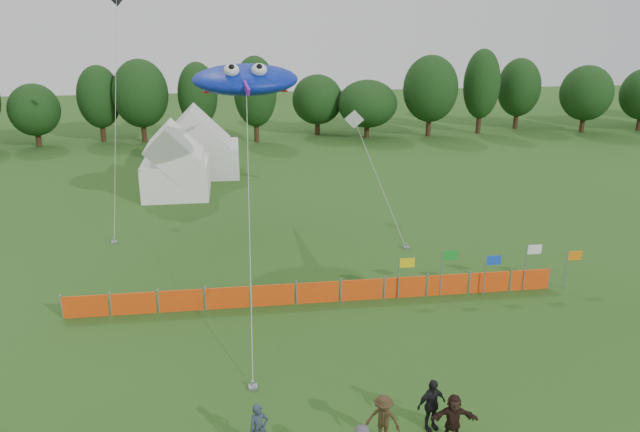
{
  "coord_description": "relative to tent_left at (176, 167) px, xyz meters",
  "views": [
    {
      "loc": [
        -2.98,
        -15.8,
        12.73
      ],
      "look_at": [
        0.0,
        6.0,
        5.2
      ],
      "focal_mm": 35.0,
      "sensor_mm": 36.0,
      "label": 1
    }
  ],
  "objects": [
    {
      "name": "tent_left",
      "position": [
        0.0,
        0.0,
        0.0
      ],
      "size": [
        4.52,
        4.52,
        3.99
      ],
      "color": "white",
      "rests_on": "ground"
    },
    {
      "name": "spectator_d",
      "position": [
        9.88,
        -27.0,
        -1.13
      ],
      "size": [
        1.12,
        0.74,
        1.76
      ],
      "primitive_type": "imported",
      "rotation": [
        0.0,
        0.0,
        0.33
      ],
      "color": "black",
      "rests_on": "ground"
    },
    {
      "name": "treeline",
      "position": [
        8.81,
        17.91,
        2.17
      ],
      "size": [
        104.57,
        8.78,
        8.36
      ],
      "color": "#382314",
      "rests_on": "ground"
    },
    {
      "name": "tent_right",
      "position": [
        1.6,
        5.29,
        -0.01
      ],
      "size": [
        5.63,
        4.51,
        3.98
      ],
      "color": "silver",
      "rests_on": "ground"
    },
    {
      "name": "small_kite_white",
      "position": [
        12.14,
        -6.09,
        2.16
      ],
      "size": [
        2.22,
        8.45,
        6.33
      ],
      "color": "silver",
      "rests_on": "ground"
    },
    {
      "name": "spectator_f",
      "position": [
        10.4,
        -27.57,
        -1.23
      ],
      "size": [
        1.5,
        0.62,
        1.57
      ],
      "primitive_type": "imported",
      "rotation": [
        0.0,
        0.0,
        -0.11
      ],
      "color": "black",
      "rests_on": "ground"
    },
    {
      "name": "small_kite_dark",
      "position": [
        -3.11,
        -2.0,
        5.67
      ],
      "size": [
        1.12,
        12.15,
        13.42
      ],
      "color": "black",
      "rests_on": "ground"
    },
    {
      "name": "spectator_a",
      "position": [
        4.51,
        -27.36,
        -1.2
      ],
      "size": [
        0.69,
        0.55,
        1.63
      ],
      "primitive_type": "imported",
      "rotation": [
        0.0,
        0.0,
        0.3
      ],
      "color": "#2A3746",
      "rests_on": "ground"
    },
    {
      "name": "flag_row",
      "position": [
        15.35,
        -17.95,
        -0.62
      ],
      "size": [
        8.73,
        0.26,
        2.27
      ],
      "color": "gray",
      "rests_on": "ground"
    },
    {
      "name": "barrier_fence",
      "position": [
        7.53,
        -17.85,
        -1.51
      ],
      "size": [
        21.9,
        0.06,
        1.0
      ],
      "color": "#E7440C",
      "rests_on": "ground"
    },
    {
      "name": "stingray_kite",
      "position": [
        4.89,
        -8.28,
        6.82
      ],
      "size": [
        5.71,
        23.06,
        9.88
      ],
      "color": "#0D27C1",
      "rests_on": "ground"
    },
    {
      "name": "spectator_c",
      "position": [
        8.24,
        -27.43,
        -1.19
      ],
      "size": [
        1.21,
        0.98,
        1.64
      ],
      "primitive_type": "imported",
      "rotation": [
        0.0,
        0.0,
        -0.42
      ],
      "color": "#392917",
      "rests_on": "ground"
    }
  ]
}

